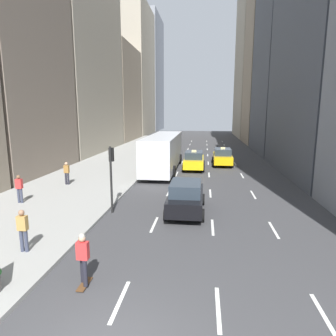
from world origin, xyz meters
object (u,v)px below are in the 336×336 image
sedan_black_near (186,197)px  pedestrian_far_walking (67,172)px  taxi_second (194,160)px  skateboarder (83,257)px  taxi_lead (222,157)px  traffic_light_pole (111,169)px  pedestrian_mid_block (19,187)px  pedestrian_near_curb (23,229)px  city_bus (163,151)px

sedan_black_near → pedestrian_far_walking: (-8.94, 4.70, 0.19)m
taxi_second → skateboarder: size_ratio=2.52×
taxi_lead → sedan_black_near: bearing=-100.6°
taxi_second → traffic_light_pole: (-3.95, -12.77, 1.53)m
taxi_second → pedestrian_mid_block: (-9.65, -12.25, 0.19)m
skateboarder → pedestrian_near_curb: size_ratio=1.06×
taxi_second → pedestrian_mid_block: 15.59m
taxi_second → pedestrian_near_curb: (-5.77, -18.01, 0.19)m
traffic_light_pole → taxi_lead: bearing=66.3°
sedan_black_near → pedestrian_far_walking: bearing=152.3°
taxi_lead → sedan_black_near: (-2.80, -14.98, -0.00)m
taxi_second → skateboarder: 19.88m
taxi_second → city_bus: size_ratio=0.38×
sedan_black_near → pedestrian_far_walking: size_ratio=2.69×
taxi_second → sedan_black_near: (-0.00, -12.35, -0.00)m
taxi_lead → traffic_light_pole: 16.88m
pedestrian_far_walking → city_bus: bearing=49.1°
sedan_black_near → pedestrian_mid_block: (-9.65, 0.10, 0.19)m
sedan_black_near → skateboarder: skateboarder is taller
pedestrian_mid_block → taxi_second: bearing=51.8°
city_bus → pedestrian_mid_block: bearing=-120.4°
city_bus → taxi_second: bearing=11.7°
skateboarder → pedestrian_mid_block: pedestrian_mid_block is taller
taxi_lead → taxi_second: size_ratio=1.00×
taxi_second → sedan_black_near: bearing=-90.0°
sedan_black_near → pedestrian_far_walking: pedestrian_far_walking is taller
skateboarder → pedestrian_far_walking: bearing=117.3°
pedestrian_near_curb → traffic_light_pole: 5.71m
taxi_lead → sedan_black_near: taxi_lead is taller
taxi_lead → taxi_second: same height
pedestrian_mid_block → traffic_light_pole: 5.88m
taxi_lead → skateboarder: taxi_lead is taller
taxi_second → pedestrian_far_walking: 11.77m
pedestrian_near_curb → pedestrian_far_walking: (-3.17, 10.36, 0.00)m
traffic_light_pole → sedan_black_near: bearing=6.0°
pedestrian_mid_block → sedan_black_near: bearing=-0.6°
pedestrian_far_walking → pedestrian_near_curb: bearing=-73.0°
pedestrian_near_curb → city_bus: bearing=80.4°
city_bus → pedestrian_near_curb: (-2.96, -17.43, -0.72)m
sedan_black_near → pedestrian_mid_block: pedestrian_mid_block is taller
taxi_lead → taxi_second: (-2.80, -2.63, 0.00)m
city_bus → traffic_light_pole: size_ratio=3.22×
city_bus → pedestrian_mid_block: 13.54m
sedan_black_near → pedestrian_mid_block: bearing=179.4°
pedestrian_far_walking → traffic_light_pole: traffic_light_pole is taller
pedestrian_mid_block → traffic_light_pole: (5.70, -0.52, 1.34)m
traffic_light_pole → skateboarder: bearing=-80.0°
city_bus → traffic_light_pole: bearing=-95.3°
pedestrian_far_walking → taxi_second: bearing=40.6°
sedan_black_near → skateboarder: (-2.72, -7.34, 0.08)m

